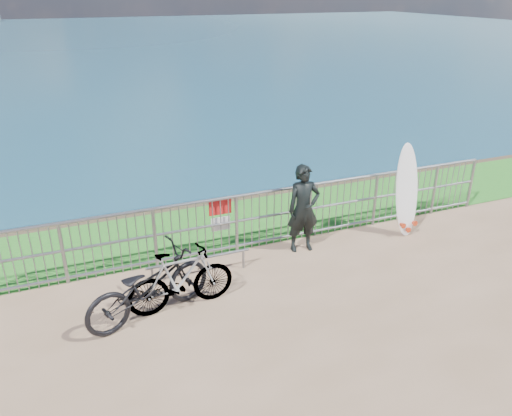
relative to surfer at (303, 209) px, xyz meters
name	(u,v)px	position (x,y,z in m)	size (l,w,h in m)	color
grass_strip	(242,222)	(-0.66, 1.50, -0.82)	(120.00, 120.00, 0.00)	#1F6E1E
railing	(262,218)	(-0.65, 0.40, -0.25)	(10.06, 0.10, 1.13)	gray
surfer	(303,209)	(0.00, 0.00, 0.00)	(0.61, 0.40, 1.66)	black
surfboard	(407,194)	(2.18, -0.13, 0.01)	(0.52, 0.47, 1.83)	white
bicycle_near	(149,286)	(-3.04, -1.02, -0.30)	(0.70, 2.01, 1.05)	black
bicycle_far	(181,279)	(-2.55, -0.99, -0.33)	(0.47, 1.66, 1.00)	black
bike_rack	(199,261)	(-2.06, -0.23, -0.52)	(1.79, 0.05, 0.37)	gray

